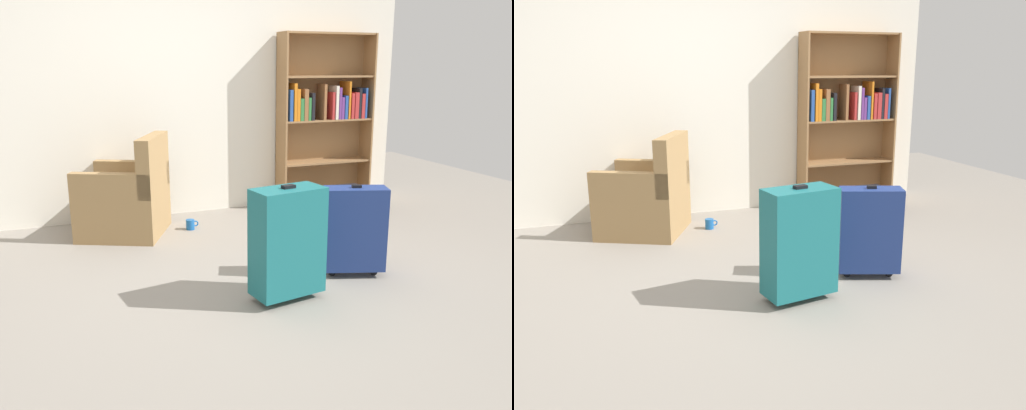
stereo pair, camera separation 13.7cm
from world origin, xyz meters
TOP-DOWN VIEW (x-y plane):
  - ground_plane at (0.00, 0.00)m, footprint 9.07×9.07m
  - back_wall at (0.00, 2.03)m, footprint 5.18×0.10m
  - bookshelf at (1.69, 1.86)m, footprint 1.06×0.26m
  - armchair at (-0.51, 1.47)m, footprint 0.93×0.93m
  - mug at (0.04, 1.39)m, footprint 0.12×0.08m
  - storage_box at (1.68, 1.42)m, footprint 0.46×0.24m
  - suitcase_teal at (0.23, -0.34)m, footprint 0.49×0.30m
  - suitcase_navy_blue at (0.86, -0.14)m, footprint 0.48×0.32m

SIDE VIEW (x-z plane):
  - ground_plane at x=0.00m, z-range 0.00..0.00m
  - mug at x=0.04m, z-range 0.00..0.10m
  - storage_box at x=1.68m, z-range 0.01..0.27m
  - armchair at x=-0.51m, z-range -0.13..0.77m
  - suitcase_navy_blue at x=0.86m, z-range 0.01..0.69m
  - suitcase_teal at x=0.23m, z-range 0.01..0.78m
  - bookshelf at x=1.69m, z-range 0.05..1.87m
  - back_wall at x=0.00m, z-range 0.00..2.60m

